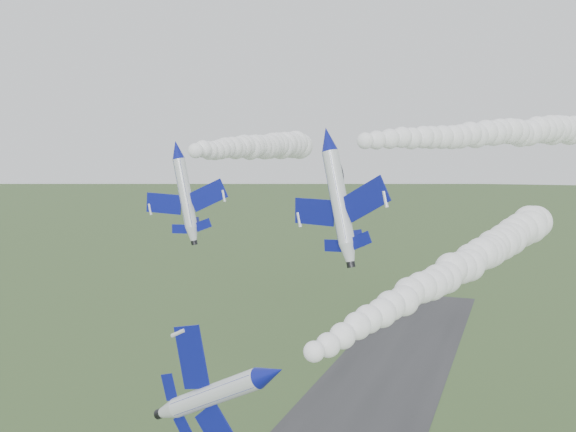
% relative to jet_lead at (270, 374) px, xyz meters
% --- Properties ---
extents(jet_lead, '(6.45, 14.34, 10.70)m').
position_rel_jet_lead_xyz_m(jet_lead, '(0.00, 0.00, 0.00)').
color(jet_lead, silver).
extents(smoke_trail_jet_lead, '(22.44, 74.87, 5.67)m').
position_rel_jet_lead_xyz_m(smoke_trail_jet_lead, '(10.35, 40.01, 2.39)').
color(smoke_trail_jet_lead, white).
extents(jet_pair_left, '(9.62, 11.70, 3.25)m').
position_rel_jet_lead_xyz_m(jet_pair_left, '(-18.68, 19.11, 16.88)').
color(jet_pair_left, silver).
extents(smoke_trail_jet_pair_left, '(8.54, 59.42, 5.01)m').
position_rel_jet_lead_xyz_m(smoke_trail_jet_pair_left, '(-21.81, 51.28, 17.60)').
color(smoke_trail_jet_pair_left, white).
extents(jet_pair_right, '(11.57, 13.66, 4.23)m').
position_rel_jet_lead_xyz_m(jet_pair_right, '(-1.26, 18.55, 17.87)').
color(jet_pair_right, silver).
extents(smoke_trail_jet_pair_right, '(28.29, 59.54, 4.66)m').
position_rel_jet_lead_xyz_m(smoke_trail_jet_pair_right, '(13.60, 50.55, 19.27)').
color(smoke_trail_jet_pair_right, white).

